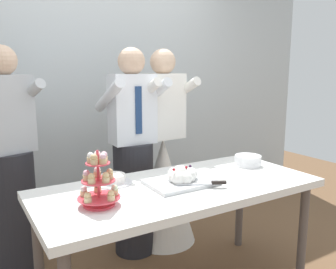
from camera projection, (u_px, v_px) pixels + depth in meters
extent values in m
cube|color=silver|center=(96.00, 74.00, 3.33)|extent=(5.20, 0.10, 2.90)
cube|color=white|center=(179.00, 189.00, 2.25)|extent=(1.80, 0.80, 0.05)
cylinder|color=#564C47|center=(303.00, 234.00, 2.47)|extent=(0.06, 0.06, 0.72)
cylinder|color=#564C47|center=(38.00, 257.00, 2.17)|extent=(0.06, 0.06, 0.72)
cylinder|color=#564C47|center=(240.00, 205.00, 3.01)|extent=(0.06, 0.06, 0.72)
cylinder|color=#D83F4C|center=(99.00, 204.00, 1.91)|extent=(0.17, 0.17, 0.01)
cylinder|color=#D83F4C|center=(98.00, 178.00, 1.88)|extent=(0.01, 0.01, 0.31)
cylinder|color=#D83F4C|center=(99.00, 197.00, 1.90)|extent=(0.23, 0.23, 0.01)
cylinder|color=#D1B784|center=(115.00, 192.00, 1.93)|extent=(0.04, 0.04, 0.03)
sphere|color=beige|center=(115.00, 188.00, 1.93)|extent=(0.04, 0.04, 0.04)
cylinder|color=#D1B784|center=(98.00, 189.00, 1.98)|extent=(0.04, 0.04, 0.03)
sphere|color=brown|center=(98.00, 185.00, 1.97)|extent=(0.04, 0.04, 0.04)
cylinder|color=#D1B784|center=(84.00, 193.00, 1.91)|extent=(0.04, 0.04, 0.03)
sphere|color=white|center=(84.00, 189.00, 1.91)|extent=(0.04, 0.04, 0.04)
cylinder|color=#D1B784|center=(88.00, 200.00, 1.82)|extent=(0.04, 0.04, 0.03)
sphere|color=#D6B27A|center=(88.00, 195.00, 1.82)|extent=(0.04, 0.04, 0.04)
cylinder|color=#D1B784|center=(111.00, 198.00, 1.85)|extent=(0.04, 0.04, 0.03)
sphere|color=#D6B27A|center=(111.00, 193.00, 1.84)|extent=(0.04, 0.04, 0.04)
cylinder|color=#D83F4C|center=(98.00, 181.00, 1.88)|extent=(0.18, 0.18, 0.01)
cylinder|color=#D1B784|center=(110.00, 176.00, 1.90)|extent=(0.04, 0.04, 0.03)
sphere|color=#D6B27A|center=(110.00, 172.00, 1.90)|extent=(0.04, 0.04, 0.04)
cylinder|color=#D1B784|center=(97.00, 174.00, 1.94)|extent=(0.04, 0.04, 0.03)
sphere|color=white|center=(97.00, 170.00, 1.93)|extent=(0.04, 0.04, 0.04)
cylinder|color=#D1B784|center=(87.00, 178.00, 1.88)|extent=(0.04, 0.04, 0.03)
sphere|color=#EAB7C6|center=(86.00, 173.00, 1.87)|extent=(0.04, 0.04, 0.04)
cylinder|color=#D1B784|center=(92.00, 181.00, 1.82)|extent=(0.04, 0.04, 0.03)
sphere|color=#D6B27A|center=(91.00, 176.00, 1.82)|extent=(0.04, 0.04, 0.04)
cylinder|color=#D1B784|center=(106.00, 180.00, 1.84)|extent=(0.04, 0.04, 0.03)
sphere|color=#D6B27A|center=(106.00, 175.00, 1.83)|extent=(0.04, 0.04, 0.04)
cylinder|color=#D83F4C|center=(98.00, 163.00, 1.86)|extent=(0.13, 0.13, 0.01)
cylinder|color=#D1B784|center=(104.00, 159.00, 1.88)|extent=(0.04, 0.04, 0.03)
sphere|color=#EAB7C6|center=(104.00, 155.00, 1.88)|extent=(0.04, 0.04, 0.04)
cylinder|color=#D1B784|center=(97.00, 158.00, 1.90)|extent=(0.04, 0.04, 0.03)
sphere|color=white|center=(97.00, 154.00, 1.89)|extent=(0.04, 0.04, 0.04)
cylinder|color=#D1B784|center=(91.00, 160.00, 1.86)|extent=(0.04, 0.04, 0.03)
sphere|color=white|center=(91.00, 156.00, 1.86)|extent=(0.04, 0.04, 0.04)
cylinder|color=#D1B784|center=(94.00, 162.00, 1.83)|extent=(0.04, 0.04, 0.03)
sphere|color=#D6B27A|center=(94.00, 157.00, 1.82)|extent=(0.04, 0.04, 0.04)
cylinder|color=#D1B784|center=(103.00, 161.00, 1.84)|extent=(0.04, 0.04, 0.03)
sphere|color=#EAB7C6|center=(103.00, 157.00, 1.84)|extent=(0.04, 0.04, 0.04)
cube|color=silver|center=(180.00, 182.00, 2.26)|extent=(0.42, 0.31, 0.02)
sphere|color=white|center=(191.00, 174.00, 2.29)|extent=(0.09, 0.09, 0.09)
sphere|color=white|center=(182.00, 173.00, 2.30)|extent=(0.09, 0.09, 0.09)
sphere|color=white|center=(174.00, 173.00, 2.32)|extent=(0.08, 0.08, 0.08)
sphere|color=white|center=(174.00, 176.00, 2.26)|extent=(0.08, 0.08, 0.08)
sphere|color=white|center=(175.00, 177.00, 2.23)|extent=(0.08, 0.08, 0.08)
sphere|color=white|center=(179.00, 178.00, 2.19)|extent=(0.09, 0.09, 0.09)
sphere|color=white|center=(186.00, 179.00, 2.20)|extent=(0.08, 0.08, 0.08)
sphere|color=white|center=(188.00, 176.00, 2.23)|extent=(0.10, 0.10, 0.10)
sphere|color=white|center=(181.00, 174.00, 2.24)|extent=(0.11, 0.11, 0.11)
sphere|color=#B21923|center=(174.00, 169.00, 2.18)|extent=(0.02, 0.02, 0.02)
sphere|color=#B21923|center=(181.00, 169.00, 2.23)|extent=(0.02, 0.02, 0.02)
sphere|color=#B21923|center=(186.00, 167.00, 2.22)|extent=(0.02, 0.02, 0.02)
sphere|color=#B21923|center=(180.00, 169.00, 2.25)|extent=(0.02, 0.02, 0.02)
sphere|color=#2D1938|center=(180.00, 168.00, 2.24)|extent=(0.02, 0.02, 0.02)
sphere|color=#2D1938|center=(190.00, 166.00, 2.24)|extent=(0.02, 0.02, 0.02)
cube|color=silver|center=(195.00, 184.00, 2.17)|extent=(0.22, 0.12, 0.00)
cube|color=black|center=(219.00, 183.00, 2.18)|extent=(0.09, 0.06, 0.02)
cylinder|color=white|center=(247.00, 165.00, 2.69)|extent=(0.20, 0.20, 0.01)
cylinder|color=white|center=(248.00, 163.00, 2.69)|extent=(0.20, 0.20, 0.01)
cylinder|color=white|center=(248.00, 162.00, 2.69)|extent=(0.20, 0.20, 0.01)
cylinder|color=white|center=(248.00, 160.00, 2.69)|extent=(0.20, 0.20, 0.01)
cylinder|color=white|center=(248.00, 159.00, 2.69)|extent=(0.20, 0.20, 0.01)
cylinder|color=white|center=(248.00, 158.00, 2.69)|extent=(0.20, 0.20, 0.01)
cylinder|color=white|center=(248.00, 156.00, 2.68)|extent=(0.20, 0.20, 0.01)
cylinder|color=white|center=(113.00, 183.00, 2.27)|extent=(0.24, 0.24, 0.01)
cylinder|color=white|center=(113.00, 178.00, 2.27)|extent=(0.16, 0.16, 0.05)
cylinder|color=#232328|center=(134.00, 198.00, 2.89)|extent=(0.32, 0.32, 0.92)
cube|color=white|center=(132.00, 109.00, 2.75)|extent=(0.34, 0.21, 0.54)
sphere|color=#D8B293|center=(131.00, 61.00, 2.69)|extent=(0.21, 0.21, 0.21)
cylinder|color=white|center=(109.00, 96.00, 2.64)|extent=(0.09, 0.49, 0.28)
cylinder|color=white|center=(154.00, 94.00, 2.83)|extent=(0.09, 0.49, 0.28)
cube|color=navy|center=(139.00, 110.00, 2.67)|extent=(0.05, 0.01, 0.36)
cone|color=white|center=(163.00, 190.00, 3.08)|extent=(0.56, 0.56, 0.92)
cube|color=white|center=(163.00, 106.00, 2.95)|extent=(0.35, 0.23, 0.54)
sphere|color=beige|center=(163.00, 62.00, 2.88)|extent=(0.21, 0.21, 0.21)
cylinder|color=white|center=(142.00, 94.00, 2.81)|extent=(0.11, 0.49, 0.28)
cylinder|color=white|center=(180.00, 92.00, 3.03)|extent=(0.11, 0.49, 0.28)
cylinder|color=#232328|center=(14.00, 214.00, 2.58)|extent=(0.32, 0.32, 0.92)
cube|color=#B2B7BC|center=(6.00, 114.00, 2.45)|extent=(0.38, 0.29, 0.54)
sphere|color=#D8B293|center=(1.00, 60.00, 2.38)|extent=(0.21, 0.21, 0.21)
cylinder|color=#B2B7BC|center=(26.00, 97.00, 2.55)|extent=(0.21, 0.49, 0.28)
cube|color=maroon|center=(3.00, 116.00, 2.35)|extent=(0.05, 0.03, 0.36)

